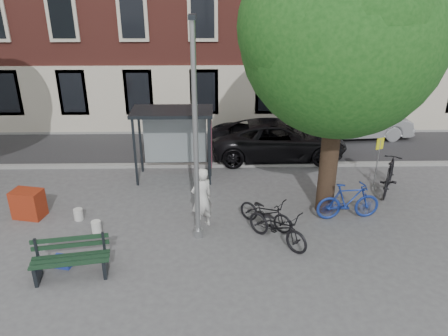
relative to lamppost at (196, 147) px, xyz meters
name	(u,v)px	position (x,y,z in m)	size (l,w,h in m)	color
ground	(198,236)	(0.00, 0.00, -2.78)	(90.00, 90.00, 0.00)	#4C4C4F
road	(204,148)	(0.00, 7.00, -2.78)	(40.00, 4.00, 0.01)	#28282B
curb_near	(203,165)	(0.00, 5.00, -2.72)	(40.00, 0.25, 0.12)	gray
curb_far	(205,132)	(0.00, 9.00, -2.72)	(40.00, 0.25, 0.12)	gray
lamppost	(196,147)	(0.00, 0.00, 0.00)	(0.28, 0.35, 6.11)	#9EA0A3
tree_right	(345,29)	(4.01, 1.38, 2.83)	(5.76, 5.60, 8.20)	black
bus_shelter	(184,128)	(-0.61, 4.11, -0.87)	(2.85, 1.45, 2.62)	#1E2328
painter	(202,198)	(0.10, 0.57, -1.83)	(0.70, 0.46, 1.91)	silver
bench	(71,260)	(-3.10, -1.71, -2.34)	(1.97, 0.91, 0.98)	#1E2328
bike_a	(266,212)	(2.00, 0.53, -2.31)	(0.63, 1.81, 0.95)	black
bike_b	(348,201)	(4.58, 0.95, -2.19)	(0.56, 1.99, 1.19)	navy
bike_c	(278,226)	(2.23, -0.37, -2.25)	(0.71, 2.05, 1.08)	black
bike_d	(390,175)	(6.50, 2.72, -2.16)	(0.58, 2.06, 1.24)	black
car_dark	(278,139)	(3.08, 6.00, -2.02)	(2.54, 5.51, 1.53)	black
car_silver	(359,121)	(7.09, 8.25, -2.01)	(1.65, 4.72, 1.56)	#95979C
red_stand	(28,204)	(-5.31, 1.23, -2.33)	(0.90, 0.60, 0.90)	maroon
blue_crate	(63,261)	(-3.50, -1.28, -2.68)	(0.55, 0.40, 0.20)	#213498
bucket_b	(78,214)	(-3.73, 1.02, -2.60)	(0.28, 0.28, 0.36)	silver
bucket_c	(96,227)	(-3.00, 0.28, -2.60)	(0.28, 0.28, 0.36)	silver
notice_sign	(379,152)	(6.19, 3.20, -1.49)	(0.30, 0.16, 1.82)	#9EA0A3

